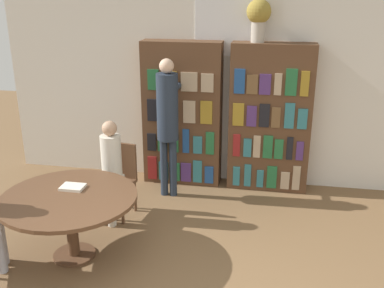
% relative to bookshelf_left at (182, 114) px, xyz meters
% --- Properties ---
extents(wall_back, '(6.40, 0.07, 3.00)m').
position_rel_bookshelf_left_xyz_m(wall_back, '(0.60, 0.19, 0.51)').
color(wall_back, silver).
rests_on(wall_back, ground_plane).
extents(bookshelf_left, '(1.08, 0.34, 2.01)m').
position_rel_bookshelf_left_xyz_m(bookshelf_left, '(0.00, 0.00, 0.00)').
color(bookshelf_left, brown).
rests_on(bookshelf_left, ground_plane).
extents(bookshelf_right, '(1.08, 0.34, 2.01)m').
position_rel_bookshelf_left_xyz_m(bookshelf_right, '(1.20, -0.00, 0.00)').
color(bookshelf_right, brown).
rests_on(bookshelf_right, ground_plane).
extents(flower_vase, '(0.31, 0.31, 0.53)m').
position_rel_bookshelf_left_xyz_m(flower_vase, '(0.99, 0.00, 1.34)').
color(flower_vase, '#B7AD9E').
rests_on(flower_vase, bookshelf_right).
extents(reading_table, '(1.38, 1.38, 0.70)m').
position_rel_bookshelf_left_xyz_m(reading_table, '(-0.74, -2.12, -0.39)').
color(reading_table, brown).
rests_on(reading_table, ground_plane).
extents(chair_left_side, '(0.46, 0.46, 0.89)m').
position_rel_bookshelf_left_xyz_m(chair_left_side, '(-0.58, -1.10, -0.50)').
color(chair_left_side, brown).
rests_on(chair_left_side, ground_plane).
extents(seated_reader_left, '(0.29, 0.38, 1.24)m').
position_rel_bookshelf_left_xyz_m(seated_reader_left, '(-0.61, -1.28, -0.31)').
color(seated_reader_left, beige).
rests_on(seated_reader_left, ground_plane).
extents(librarian_standing, '(0.28, 0.55, 1.85)m').
position_rel_bookshelf_left_xyz_m(librarian_standing, '(-0.09, -0.50, 0.13)').
color(librarian_standing, '#232D3D').
rests_on(librarian_standing, ground_plane).
extents(open_book_on_table, '(0.24, 0.18, 0.03)m').
position_rel_bookshelf_left_xyz_m(open_book_on_table, '(-0.77, -1.94, -0.28)').
color(open_book_on_table, silver).
rests_on(open_book_on_table, reading_table).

